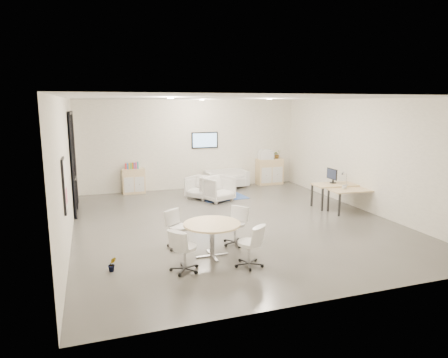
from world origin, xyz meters
TOP-DOWN VIEW (x-y plane):
  - room_shell at (0.00, 0.00)m, footprint 9.60×10.60m
  - glass_door at (-3.95, 2.51)m, footprint 0.09×1.90m
  - artwork at (-3.97, -1.60)m, footprint 0.05×0.54m
  - wall_tv at (0.50, 4.46)m, footprint 0.98×0.06m
  - ceiling_spots at (-0.20, 0.83)m, footprint 3.14×4.14m
  - sideboard_left at (-2.12, 4.28)m, footprint 0.76×0.40m
  - sideboard_right at (3.01, 4.24)m, footprint 0.99×0.48m
  - books at (-2.16, 4.28)m, footprint 0.45×0.14m
  - printer at (2.84, 4.24)m, footprint 0.55×0.48m
  - loveseat at (1.20, 4.12)m, footprint 1.56×0.85m
  - blue_rug at (0.62, 2.70)m, footprint 1.58×1.13m
  - armchair_left at (-0.12, 2.83)m, footprint 1.05×1.06m
  - armchair_right at (0.30, 2.29)m, footprint 1.08×1.05m
  - desk_rear at (3.42, 0.47)m, footprint 1.39×0.76m
  - desk_front at (3.52, -0.18)m, footprint 1.31×0.72m
  - monitor at (3.38, 0.62)m, footprint 0.20×0.50m
  - round_table at (-1.24, -2.14)m, footprint 1.16×1.16m
  - meeting_chairs at (-1.24, -2.14)m, footprint 2.19×2.19m
  - plant_cabinet at (3.32, 4.26)m, footprint 0.31×0.34m
  - plant_floor at (-3.22, -2.26)m, footprint 0.18×0.29m
  - cup at (3.34, -0.06)m, footprint 0.15×0.13m

SIDE VIEW (x-z plane):
  - blue_rug at x=0.62m, z-range 0.00..0.01m
  - plant_floor at x=-3.22m, z-range 0.00..0.12m
  - loveseat at x=1.20m, z-range 0.02..0.59m
  - armchair_left at x=-0.12m, z-range 0.00..0.80m
  - meeting_chairs at x=-1.24m, z-range 0.00..0.82m
  - sideboard_left at x=-2.12m, z-range 0.00..0.86m
  - armchair_right at x=0.30m, z-range 0.00..0.87m
  - sideboard_right at x=3.01m, z-range 0.00..0.98m
  - desk_front at x=3.52m, z-range 0.26..0.92m
  - round_table at x=-1.24m, z-range 0.27..0.97m
  - desk_rear at x=3.42m, z-range 0.28..0.98m
  - cup at x=3.34m, z-range 0.66..0.79m
  - monitor at x=3.38m, z-range 0.72..1.16m
  - books at x=-2.16m, z-range 0.86..1.08m
  - plant_cabinet at x=3.32m, z-range 0.99..1.22m
  - printer at x=2.84m, z-range 0.97..1.34m
  - glass_door at x=-3.95m, z-range 0.08..2.93m
  - artwork at x=-3.97m, z-range 1.03..2.07m
  - room_shell at x=0.00m, z-range -0.80..4.00m
  - wall_tv at x=0.50m, z-range 1.46..2.04m
  - ceiling_spots at x=-0.20m, z-range 3.17..3.20m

